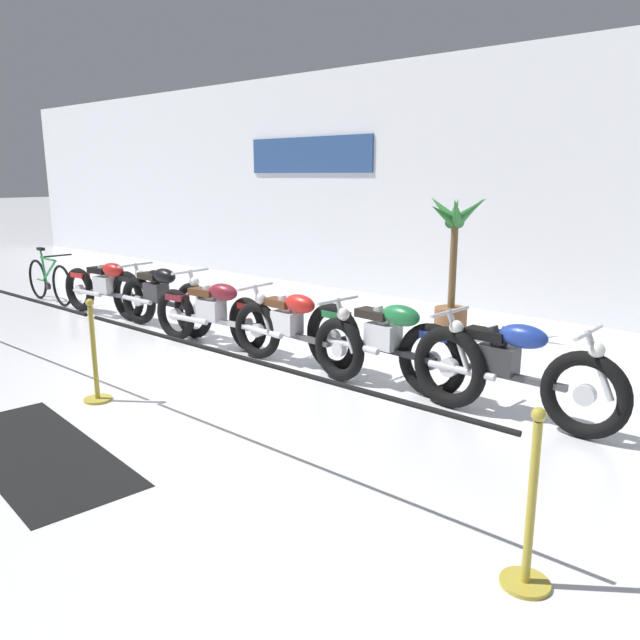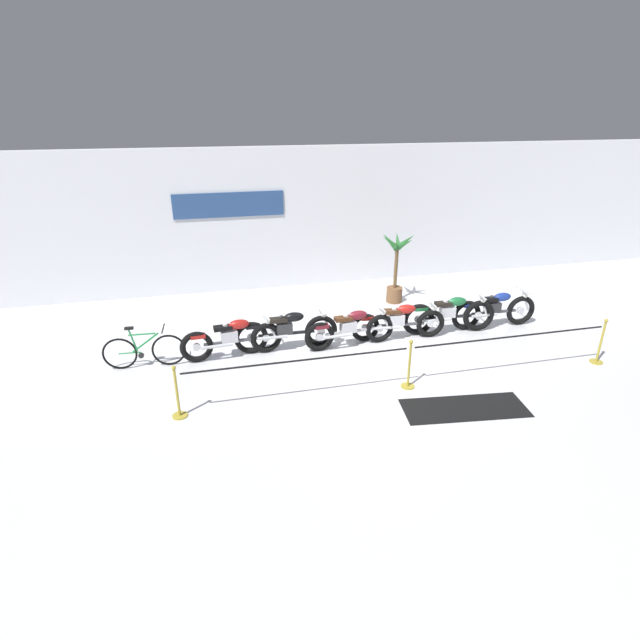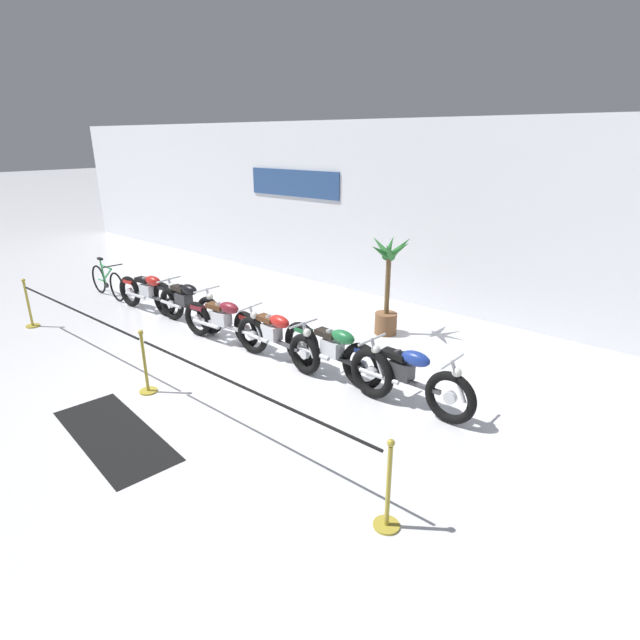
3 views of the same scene
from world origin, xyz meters
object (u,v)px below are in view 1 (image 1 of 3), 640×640
at_px(motorcycle_blue_5, 503,368).
at_px(potted_palm_left_of_row, 454,268).
at_px(motorcycle_black_1, 159,297).
at_px(stanchion_far_left, 29,313).
at_px(bicycle, 49,281).
at_px(stanchion_mid_right, 529,527).
at_px(motorcycle_maroon_2, 214,314).
at_px(floor_banner, 38,452).
at_px(stanchion_mid_left, 95,367).
at_px(motorcycle_green_4, 387,344).
at_px(motorcycle_red_3, 290,328).
at_px(motorcycle_red_0, 108,289).

relative_size(motorcycle_blue_5, potted_palm_left_of_row, 1.14).
xyz_separation_m(motorcycle_black_1, stanchion_far_left, (0.73, -2.23, 0.24)).
distance_m(bicycle, stanchion_mid_right, 9.96).
distance_m(motorcycle_black_1, motorcycle_maroon_2, 1.49).
relative_size(stanchion_mid_right, floor_banner, 0.45).
relative_size(motorcycle_blue_5, stanchion_mid_left, 2.19).
bearing_deg(potted_palm_left_of_row, floor_banner, -97.47).
relative_size(motorcycle_blue_5, floor_banner, 0.98).
relative_size(motorcycle_green_4, bicycle, 1.37).
relative_size(motorcycle_maroon_2, stanchion_far_left, 0.25).
xyz_separation_m(motorcycle_maroon_2, motorcycle_red_3, (1.25, 0.12, -0.01)).
distance_m(motorcycle_green_4, stanchion_far_left, 4.04).
xyz_separation_m(motorcycle_red_0, motorcycle_black_1, (1.26, 0.08, 0.02)).
bearing_deg(motorcycle_green_4, potted_palm_left_of_row, 102.72).
relative_size(potted_palm_left_of_row, floor_banner, 0.86).
relative_size(potted_palm_left_of_row, stanchion_mid_left, 1.93).
bearing_deg(motorcycle_red_0, potted_palm_left_of_row, 26.66).
xyz_separation_m(motorcycle_black_1, stanchion_mid_left, (2.09, -2.23, -0.12)).
bearing_deg(motorcycle_maroon_2, motorcycle_green_4, 3.84).
bearing_deg(motorcycle_red_3, motorcycle_blue_5, 2.23).
distance_m(motorcycle_red_0, motorcycle_maroon_2, 2.74).
bearing_deg(potted_palm_left_of_row, stanchion_mid_right, -56.54).
bearing_deg(bicycle, motorcycle_red_3, 0.49).
height_order(motorcycle_green_4, motorcycle_blue_5, motorcycle_green_4).
relative_size(motorcycle_black_1, potted_palm_left_of_row, 1.19).
bearing_deg(motorcycle_red_0, motorcycle_green_4, 0.83).
xyz_separation_m(motorcycle_red_3, floor_banner, (0.10, -3.15, -0.45)).
xyz_separation_m(bicycle, potted_palm_left_of_row, (6.71, 2.45, 0.60)).
bearing_deg(motorcycle_black_1, bicycle, -178.03).
relative_size(bicycle, stanchion_mid_left, 1.66).
height_order(motorcycle_red_0, motorcycle_blue_5, motorcycle_blue_5).
height_order(motorcycle_maroon_2, potted_palm_left_of_row, potted_palm_left_of_row).
bearing_deg(motorcycle_red_3, stanchion_mid_right, -29.44).
distance_m(motorcycle_red_0, motorcycle_green_4, 5.35).
height_order(motorcycle_maroon_2, floor_banner, motorcycle_maroon_2).
relative_size(motorcycle_red_0, motorcycle_maroon_2, 1.03).
distance_m(motorcycle_black_1, motorcycle_blue_5, 5.37).
relative_size(stanchion_mid_left, stanchion_mid_right, 1.00).
xyz_separation_m(motorcycle_green_4, stanchion_mid_right, (2.49, -2.23, -0.13)).
distance_m(motorcycle_maroon_2, floor_banner, 3.35).
bearing_deg(motorcycle_red_3, motorcycle_maroon_2, -174.54).
bearing_deg(motorcycle_red_0, stanchion_mid_right, -15.36).
bearing_deg(motorcycle_green_4, floor_banner, -111.38).
xyz_separation_m(motorcycle_black_1, stanchion_mid_right, (6.58, -2.23, -0.12)).
xyz_separation_m(bicycle, stanchion_far_left, (3.88, -2.12, 0.33)).
distance_m(motorcycle_red_3, bicycle, 5.88).
distance_m(motorcycle_black_1, motorcycle_red_3, 2.73).
xyz_separation_m(motorcycle_black_1, motorcycle_maroon_2, (1.48, -0.18, -0.02)).
distance_m(motorcycle_maroon_2, stanchion_mid_right, 5.50).
xyz_separation_m(motorcycle_red_3, motorcycle_blue_5, (2.64, 0.10, 0.02)).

